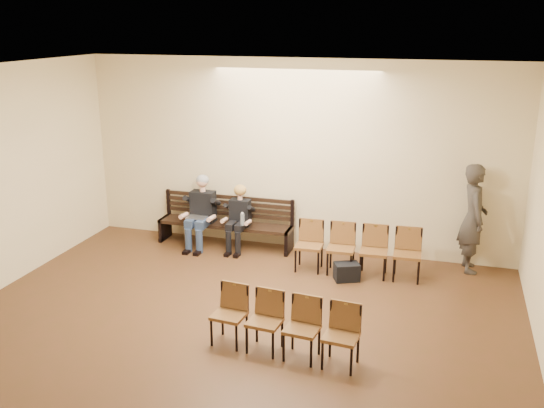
{
  "coord_description": "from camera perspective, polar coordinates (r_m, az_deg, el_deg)",
  "views": [
    {
      "loc": [
        2.71,
        -5.47,
        4.12
      ],
      "look_at": [
        -0.15,
        4.05,
        1.1
      ],
      "focal_mm": 40.0,
      "sensor_mm": 36.0,
      "label": 1
    }
  ],
  "objects": [
    {
      "name": "passerby",
      "position": [
        10.68,
        18.48,
        -0.55
      ],
      "size": [
        0.65,
        0.87,
        2.15
      ],
      "primitive_type": "imported",
      "rotation": [
        0.0,
        0.0,
        1.76
      ],
      "color": "#38332E",
      "rests_on": "ground"
    },
    {
      "name": "water_bottle",
      "position": [
        10.97,
        -2.79,
        -1.96
      ],
      "size": [
        0.08,
        0.08,
        0.25
      ],
      "primitive_type": "cylinder",
      "rotation": [
        0.0,
        0.0,
        -0.12
      ],
      "color": "silver",
      "rests_on": "bench"
    },
    {
      "name": "seated_woman",
      "position": [
        11.24,
        -3.17,
        -1.68
      ],
      "size": [
        0.47,
        0.64,
        1.08
      ],
      "primitive_type": null,
      "color": "black",
      "rests_on": "ground"
    },
    {
      "name": "seated_man",
      "position": [
        11.46,
        -6.68,
        -0.71
      ],
      "size": [
        0.56,
        0.77,
        1.34
      ],
      "primitive_type": null,
      "color": "black",
      "rests_on": "ground"
    },
    {
      "name": "chair_row_front",
      "position": [
        10.26,
        8.02,
        -4.34
      ],
      "size": [
        2.11,
        0.56,
        0.86
      ],
      "primitive_type": "cube",
      "rotation": [
        0.0,
        0.0,
        0.04
      ],
      "color": "brown",
      "rests_on": "ground"
    },
    {
      "name": "ground",
      "position": [
        7.37,
        -8.32,
        -17.29
      ],
      "size": [
        10.0,
        10.0,
        0.0
      ],
      "primitive_type": "plane",
      "color": "#522F1C",
      "rests_on": "ground"
    },
    {
      "name": "chair_row_back",
      "position": [
        7.85,
        1.04,
        -11.4
      ],
      "size": [
        1.97,
        0.61,
        0.8
      ],
      "primitive_type": "cube",
      "rotation": [
        0.0,
        0.0,
        -0.09
      ],
      "color": "brown",
      "rests_on": "ground"
    },
    {
      "name": "bench",
      "position": [
        11.55,
        -4.42,
        -2.84
      ],
      "size": [
        2.6,
        0.9,
        0.45
      ],
      "primitive_type": "cube",
      "color": "black",
      "rests_on": "ground"
    },
    {
      "name": "room_walls",
      "position": [
        7.0,
        -6.5,
        3.73
      ],
      "size": [
        8.02,
        10.01,
        3.51
      ],
      "color": "beige",
      "rests_on": "ground"
    },
    {
      "name": "bag",
      "position": [
        10.12,
        7.04,
        -6.35
      ],
      "size": [
        0.48,
        0.41,
        0.29
      ],
      "primitive_type": "cube",
      "rotation": [
        0.0,
        0.0,
        0.43
      ],
      "color": "black",
      "rests_on": "ground"
    },
    {
      "name": "laptop",
      "position": [
        11.38,
        -7.11,
        -1.35
      ],
      "size": [
        0.42,
        0.36,
        0.26
      ],
      "primitive_type": "cube",
      "rotation": [
        0.0,
        0.0,
        -0.26
      ],
      "color": "#BBBCC0",
      "rests_on": "bench"
    }
  ]
}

